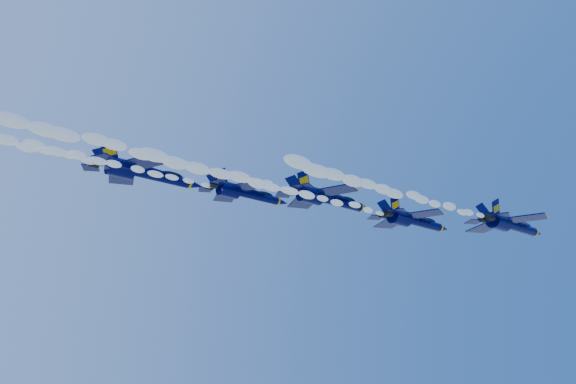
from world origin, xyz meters
TOP-DOWN VIEW (x-y plane):
  - jet_lead at (20.70, -8.92)m, footprint 16.43×13.47m
  - smoke_trail_jet_lead at (-5.20, -8.92)m, footprint 37.75×1.70m
  - jet_second at (6.07, -1.60)m, footprint 15.08×12.37m
  - smoke_trail_jet_second at (-19.25, -1.60)m, footprint 37.75×1.56m
  - jet_third at (-6.27, 3.91)m, footprint 16.18×13.27m
  - smoke_trail_jet_third at (-32.06, 3.91)m, footprint 37.75×1.67m
  - jet_fourth at (-13.03, 15.35)m, footprint 15.04×12.33m
  - smoke_trail_jet_fourth at (-38.33, 15.35)m, footprint 37.75×1.56m
  - jet_fifth at (-26.05, 24.22)m, footprint 18.70×15.34m

SIDE VIEW (x-z plane):
  - smoke_trail_jet_second at x=-19.25m, z-range 150.24..151.64m
  - smoke_trail_jet_lead at x=-5.20m, z-range 150.42..151.95m
  - jet_second at x=6.07m, z-range 148.49..154.09m
  - jet_lead at x=20.70m, z-range 148.50..154.60m
  - smoke_trail_jet_third at x=-32.06m, z-range 152.52..154.03m
  - jet_third at x=-6.27m, z-range 150.63..156.65m
  - smoke_trail_jet_fourth at x=-38.33m, z-range 155.03..156.43m
  - jet_fourth at x=-13.03m, z-range 153.29..158.88m
  - jet_fifth at x=-26.05m, z-range 155.56..162.51m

